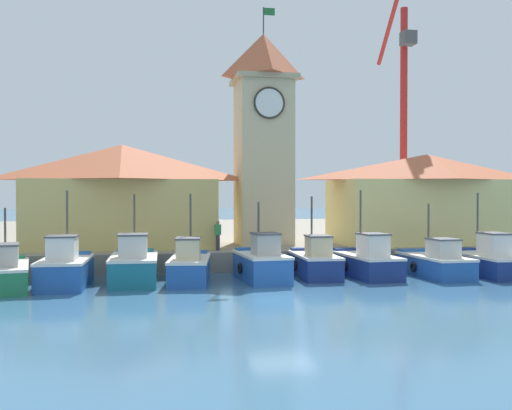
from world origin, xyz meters
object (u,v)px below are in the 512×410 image
object	(u,v)px
fishing_boat_left_outer	(65,269)
fishing_boat_mid_right	(315,262)
fishing_boat_right_inner	(366,262)
port_crane_near	(402,141)
fishing_boat_right_outer	(435,263)
fishing_boat_far_left	(5,273)
fishing_boat_center	(262,264)
warehouse_right	(426,198)
fishing_boat_left_inner	(134,266)
dock_worker_near_tower	(218,235)
fishing_boat_far_right	(485,261)
clock_tower	(263,133)
warehouse_left	(122,194)
fishing_boat_mid_left	(190,266)

from	to	relation	value
fishing_boat_left_outer	fishing_boat_mid_right	xyz separation A→B (m)	(11.78, 0.96, -0.07)
fishing_boat_right_inner	port_crane_near	distance (m)	19.33
fishing_boat_right_outer	fishing_boat_far_left	bearing A→B (deg)	-179.97
fishing_boat_center	warehouse_right	size ratio (longest dim) A/B	0.37
fishing_boat_far_left	fishing_boat_left_outer	size ratio (longest dim) A/B	1.21
fishing_boat_left_inner	warehouse_right	xyz separation A→B (m)	(17.80, 6.42, 3.07)
fishing_boat_mid_right	dock_worker_near_tower	xyz separation A→B (m)	(-4.37, 3.59, 1.18)
fishing_boat_mid_right	fishing_boat_center	bearing A→B (deg)	-163.64
fishing_boat_right_inner	warehouse_right	size ratio (longest dim) A/B	0.43
fishing_boat_right_inner	fishing_boat_far_right	xyz separation A→B (m)	(6.08, -0.72, -0.01)
fishing_boat_mid_right	clock_tower	distance (m)	10.14
fishing_boat_center	fishing_boat_mid_right	distance (m)	2.98
fishing_boat_far_left	fishing_boat_left_inner	distance (m)	5.52
fishing_boat_center	warehouse_left	xyz separation A→B (m)	(-6.67, 8.04, 3.28)
fishing_boat_right_outer	fishing_boat_left_outer	bearing A→B (deg)	179.75
fishing_boat_left_inner	fishing_boat_far_left	bearing A→B (deg)	-173.99
fishing_boat_mid_left	warehouse_left	distance (m)	9.12
fishing_boat_left_outer	port_crane_near	xyz separation A→B (m)	(23.32, 15.94, 7.43)
fishing_boat_right_inner	dock_worker_near_tower	size ratio (longest dim) A/B	3.10
fishing_boat_far_left	fishing_boat_left_outer	distance (m)	2.51
fishing_boat_mid_left	fishing_boat_right_inner	world-z (taller)	fishing_boat_right_inner
fishing_boat_center	fishing_boat_right_outer	bearing A→B (deg)	-1.27
port_crane_near	dock_worker_near_tower	bearing A→B (deg)	-144.41
fishing_boat_mid_right	clock_tower	world-z (taller)	clock_tower
fishing_boat_right_inner	fishing_boat_center	bearing A→B (deg)	-175.38
warehouse_right	port_crane_near	world-z (taller)	port_crane_near
warehouse_left	dock_worker_near_tower	xyz separation A→B (m)	(5.15, -3.60, -2.19)
fishing_boat_left_outer	fishing_boat_mid_left	xyz separation A→B (m)	(5.53, 0.34, -0.06)
port_crane_near	fishing_boat_far_right	bearing A→B (deg)	-100.26
fishing_boat_mid_right	port_crane_near	xyz separation A→B (m)	(11.54, 14.98, 7.50)
fishing_boat_far_left	port_crane_near	size ratio (longest dim) A/B	0.27
clock_tower	warehouse_right	world-z (taller)	clock_tower
fishing_boat_left_outer	fishing_boat_left_inner	distance (m)	3.03
port_crane_near	fishing_boat_right_inner	bearing A→B (deg)	-120.30
dock_worker_near_tower	fishing_boat_mid_right	bearing A→B (deg)	-39.42
fishing_boat_left_inner	fishing_boat_mid_left	size ratio (longest dim) A/B	0.97
fishing_boat_right_outer	dock_worker_near_tower	xyz separation A→B (m)	(-10.30, 4.63, 1.23)
fishing_boat_far_right	fishing_boat_left_inner	bearing A→B (deg)	177.84
fishing_boat_left_inner	fishing_boat_right_inner	distance (m)	11.35
fishing_boat_left_inner	fishing_boat_right_inner	bearing A→B (deg)	0.33
clock_tower	port_crane_near	bearing A→B (deg)	31.75
fishing_boat_left_inner	fishing_boat_far_right	world-z (taller)	fishing_boat_far_right
fishing_boat_right_outer	fishing_boat_far_right	size ratio (longest dim) A/B	0.95
warehouse_left	port_crane_near	xyz separation A→B (m)	(21.07, 7.79, 4.14)
fishing_boat_mid_right	fishing_boat_right_outer	distance (m)	6.01
fishing_boat_left_outer	fishing_boat_center	xyz separation A→B (m)	(8.92, 0.12, 0.01)
fishing_boat_right_outer	warehouse_left	xyz separation A→B (m)	(-15.45, 8.23, 3.42)
fishing_boat_mid_left	warehouse_left	size ratio (longest dim) A/B	0.44
fishing_boat_mid_left	fishing_boat_far_right	size ratio (longest dim) A/B	0.94
fishing_boat_right_inner	fishing_boat_far_right	distance (m)	6.12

